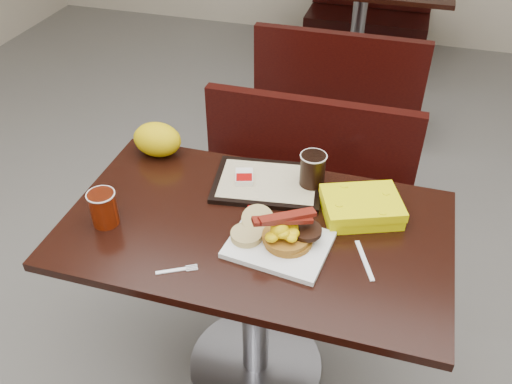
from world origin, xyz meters
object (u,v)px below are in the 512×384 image
(coffee_cup_near, at_px, (104,208))
(tray, at_px, (268,183))
(clamshell, at_px, (361,207))
(bench_far_n, at_px, (369,4))
(knife, at_px, (364,260))
(table_far, at_px, (357,34))
(hashbrown_sleeve_left, at_px, (244,177))
(pancake_stack, at_px, (288,238))
(platter, at_px, (279,245))
(bench_near_n, at_px, (299,191))
(coffee_cup_far, at_px, (313,170))
(fork, at_px, (171,271))
(bench_far_s, at_px, (341,78))
(table_near, at_px, (256,304))
(paper_bag, at_px, (157,139))

(coffee_cup_near, height_order, tray, coffee_cup_near)
(coffee_cup_near, height_order, clamshell, coffee_cup_near)
(clamshell, bearing_deg, bench_far_n, 74.02)
(knife, bearing_deg, tray, -149.75)
(table_far, distance_m, hashbrown_sleeve_left, 2.44)
(pancake_stack, bearing_deg, platter, -153.94)
(knife, xyz_separation_m, clamshell, (-0.04, 0.20, 0.03))
(coffee_cup_near, bearing_deg, hashbrown_sleeve_left, 41.66)
(bench_near_n, height_order, knife, knife)
(tray, relative_size, coffee_cup_far, 3.17)
(bench_far_n, bearing_deg, table_far, -90.00)
(table_far, xyz_separation_m, coffee_cup_far, (0.13, -2.36, 0.45))
(table_far, distance_m, fork, 2.89)
(bench_far_s, bearing_deg, platter, -87.28)
(fork, xyz_separation_m, coffee_cup_far, (0.30, 0.50, 0.07))
(table_near, relative_size, knife, 7.36)
(table_near, bearing_deg, bench_near_n, 90.00)
(table_near, xyz_separation_m, knife, (0.35, -0.06, 0.38))
(fork, bearing_deg, knife, -7.49)
(fork, height_order, tray, tray)
(hashbrown_sleeve_left, xyz_separation_m, paper_bag, (-0.36, 0.09, 0.03))
(bench_far_s, height_order, tray, tray)
(coffee_cup_far, relative_size, paper_bag, 0.64)
(coffee_cup_near, xyz_separation_m, coffee_cup_far, (0.58, 0.36, 0.02))
(tray, distance_m, clamshell, 0.33)
(bench_far_n, xyz_separation_m, paper_bag, (-0.46, -3.02, 0.45))
(bench_far_s, relative_size, tray, 2.74)
(pancake_stack, bearing_deg, tray, 116.77)
(bench_far_n, bearing_deg, pancake_stack, -87.98)
(knife, relative_size, tray, 0.45)
(coffee_cup_near, height_order, paper_bag, paper_bag)
(knife, relative_size, clamshell, 0.68)
(clamshell, bearing_deg, bench_far_s, 78.39)
(knife, height_order, tray, tray)
(table_near, distance_m, fork, 0.49)
(tray, bearing_deg, platter, -76.38)
(bench_far_n, relative_size, platter, 3.44)
(paper_bag, bearing_deg, pancake_stack, -30.95)
(bench_far_n, distance_m, hashbrown_sleeve_left, 3.13)
(hashbrown_sleeve_left, distance_m, clamshell, 0.41)
(bench_far_n, distance_m, knife, 3.40)
(table_far, height_order, hashbrown_sleeve_left, hashbrown_sleeve_left)
(table_near, bearing_deg, coffee_cup_far, 61.98)
(table_far, height_order, fork, fork)
(platter, height_order, knife, platter)
(bench_near_n, xyz_separation_m, table_far, (0.00, 1.90, 0.02))
(bench_far_s, height_order, bench_far_n, same)
(knife, bearing_deg, pancake_stack, -113.01)
(coffee_cup_near, distance_m, hashbrown_sleeve_left, 0.48)
(table_far, relative_size, coffee_cup_near, 10.43)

